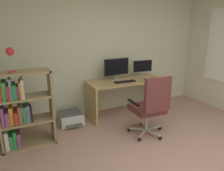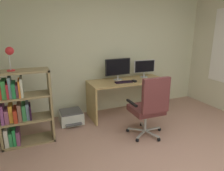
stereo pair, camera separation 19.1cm
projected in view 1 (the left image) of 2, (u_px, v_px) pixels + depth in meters
wall_back at (105, 51)px, 4.32m from camera, size 4.65×0.10×2.63m
desk at (126, 89)px, 4.25m from camera, size 1.62×0.67×0.74m
monitor_main at (117, 68)px, 4.16m from camera, size 0.56×0.18×0.44m
monitor_secondary at (142, 67)px, 4.44m from camera, size 0.50×0.18×0.38m
keyboard at (123, 82)px, 4.02m from camera, size 0.35×0.15×0.02m
computer_mouse at (133, 81)px, 4.09m from camera, size 0.08×0.11×0.03m
office_chair at (151, 105)px, 3.30m from camera, size 0.62×0.63×1.06m
bookshelf at (20, 110)px, 3.02m from camera, size 0.78×0.34×1.18m
desk_lamp at (10, 54)px, 2.78m from camera, size 0.13×0.12×0.35m
printer at (71, 118)px, 3.88m from camera, size 0.43×0.50×0.24m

